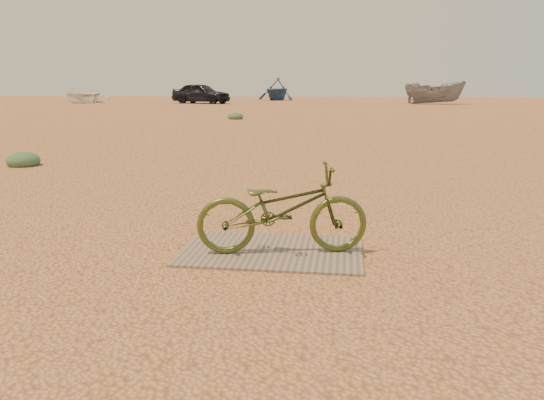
# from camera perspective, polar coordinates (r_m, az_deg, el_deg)

# --- Properties ---
(ground) EXTENTS (120.00, 120.00, 0.00)m
(ground) POSITION_cam_1_polar(r_m,az_deg,el_deg) (5.39, 1.51, -3.83)
(ground) COLOR #D8954D
(ground) RESTS_ON ground
(plywood_board) EXTENTS (1.64, 1.08, 0.02)m
(plywood_board) POSITION_cam_1_polar(r_m,az_deg,el_deg) (4.87, 0.00, -5.48)
(plywood_board) COLOR #88735C
(plywood_board) RESTS_ON ground
(bicycle) EXTENTS (1.59, 0.82, 0.80)m
(bicycle) POSITION_cam_1_polar(r_m,az_deg,el_deg) (4.69, 1.11, -0.99)
(bicycle) COLOR #475320
(bicycle) RESTS_ON plywood_board
(car) EXTENTS (4.93, 3.00, 1.57)m
(car) POSITION_cam_1_polar(r_m,az_deg,el_deg) (42.74, -7.64, 11.31)
(car) COLOR black
(car) RESTS_ON ground
(boat_near_left) EXTENTS (5.69, 6.65, 1.16)m
(boat_near_left) POSITION_cam_1_polar(r_m,az_deg,el_deg) (47.19, -19.69, 10.56)
(boat_near_left) COLOR white
(boat_near_left) RESTS_ON ground
(boat_far_left) EXTENTS (4.53, 4.88, 2.10)m
(boat_far_left) POSITION_cam_1_polar(r_m,az_deg,el_deg) (50.54, 0.52, 11.87)
(boat_far_left) COLOR navy
(boat_far_left) RESTS_ON ground
(boat_mid_right) EXTENTS (4.60, 2.26, 1.71)m
(boat_mid_right) POSITION_cam_1_polar(r_m,az_deg,el_deg) (42.62, 17.08, 10.98)
(boat_mid_right) COLOR slate
(boat_mid_right) RESTS_ON ground
(kale_a) EXTENTS (0.61, 0.61, 0.33)m
(kale_a) POSITION_cam_1_polar(r_m,az_deg,el_deg) (11.04, -25.14, 3.37)
(kale_a) COLOR #4E6C46
(kale_a) RESTS_ON ground
(kale_c) EXTENTS (0.68, 0.68, 0.37)m
(kale_c) POSITION_cam_1_polar(r_m,az_deg,el_deg) (23.42, -3.95, 8.67)
(kale_c) COLOR #4E6C46
(kale_c) RESTS_ON ground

